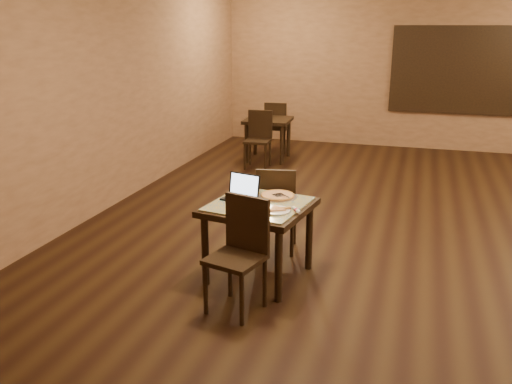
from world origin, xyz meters
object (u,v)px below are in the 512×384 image
(laptop, at_px, (242,192))
(pizza_pan, at_px, (277,197))
(tiled_table, at_px, (259,213))
(other_table_b_chair_near, at_px, (259,136))
(other_table_b, at_px, (268,126))
(chair_main_near, at_px, (241,247))
(chair_main_far, at_px, (277,205))
(other_table_b_chair_far, at_px, (276,124))

(laptop, height_order, pizza_pan, laptop)
(tiled_table, height_order, other_table_b_chair_near, other_table_b_chair_near)
(pizza_pan, distance_m, other_table_b, 4.65)
(other_table_b_chair_near, bearing_deg, laptop, -78.51)
(tiled_table, relative_size, pizza_pan, 2.74)
(laptop, bearing_deg, other_table_b, 115.74)
(tiled_table, xyz_separation_m, other_table_b, (-1.23, 4.69, -0.03))
(chair_main_near, height_order, laptop, chair_main_near)
(tiled_table, xyz_separation_m, laptop, (-0.20, 0.10, 0.16))
(laptop, relative_size, other_table_b_chair_near, 0.39)
(other_table_b_chair_near, bearing_deg, tiled_table, -76.28)
(tiled_table, xyz_separation_m, chair_main_far, (0.01, 0.62, -0.12))
(chair_main_near, distance_m, chair_main_far, 1.23)
(chair_main_far, xyz_separation_m, other_table_b, (-1.25, 4.07, 0.08))
(other_table_b_chair_near, height_order, other_table_b_chair_far, same)
(chair_main_near, bearing_deg, chair_main_far, 105.24)
(pizza_pan, relative_size, other_table_b_chair_near, 0.39)
(chair_main_far, relative_size, pizza_pan, 2.50)
(chair_main_far, distance_m, pizza_pan, 0.45)
(other_table_b_chair_near, bearing_deg, pizza_pan, -73.71)
(chair_main_far, xyz_separation_m, pizza_pan, (0.11, -0.38, 0.22))
(tiled_table, bearing_deg, chair_main_near, -78.69)
(laptop, xyz_separation_m, pizza_pan, (0.32, 0.14, -0.06))
(chair_main_far, bearing_deg, chair_main_near, 81.67)
(other_table_b, relative_size, other_table_b_chair_far, 0.87)
(chair_main_near, xyz_separation_m, chair_main_far, (-0.01, 1.23, -0.02))
(other_table_b, xyz_separation_m, other_table_b_chair_far, (0.00, 0.57, -0.08))
(laptop, height_order, other_table_b_chair_far, laptop)
(tiled_table, distance_m, laptop, 0.28)
(pizza_pan, bearing_deg, other_table_b_chair_far, 105.04)
(tiled_table, bearing_deg, laptop, 161.79)
(chair_main_near, xyz_separation_m, other_table_b, (-1.26, 5.31, 0.06))
(tiled_table, distance_m, other_table_b_chair_far, 5.40)
(laptop, bearing_deg, other_table_b_chair_near, 117.53)
(chair_main_far, bearing_deg, pizza_pan, 97.11)
(other_table_b, relative_size, other_table_b_chair_near, 0.87)
(pizza_pan, bearing_deg, chair_main_far, 105.88)
(laptop, xyz_separation_m, other_table_b, (-1.03, 4.59, -0.20))
(chair_main_near, bearing_deg, laptop, 121.98)
(chair_main_near, bearing_deg, other_table_b, 118.10)
(chair_main_far, relative_size, other_table_b_chair_near, 0.99)
(tiled_table, height_order, laptop, laptop)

